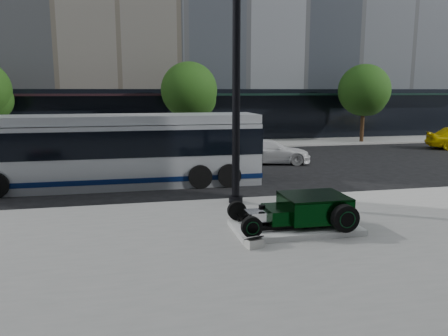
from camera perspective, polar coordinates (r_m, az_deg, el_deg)
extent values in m
plane|color=black|center=(17.45, -1.92, -2.85)|extent=(120.00, 120.00, 0.00)
cube|color=gray|center=(7.93, 12.64, -19.24)|extent=(70.00, 17.00, 0.12)
cube|color=gray|center=(31.12, -6.55, 2.95)|extent=(70.00, 4.00, 0.12)
cube|color=black|center=(33.72, -24.27, 5.98)|extent=(22.00, 0.50, 4.00)
cube|color=black|center=(36.68, 13.81, 6.84)|extent=(24.00, 0.50, 4.00)
cube|color=black|center=(33.08, -24.69, 8.67)|extent=(22.00, 1.60, 0.15)
cube|color=black|center=(36.09, 14.34, 9.32)|extent=(24.00, 1.60, 0.15)
cylinder|color=black|center=(30.11, -4.51, 5.34)|extent=(0.28, 0.28, 2.60)
sphere|color=#11340E|center=(30.00, -4.58, 10.10)|extent=(3.80, 3.80, 3.80)
sphere|color=#11340E|center=(30.39, -3.50, 8.99)|extent=(2.60, 2.60, 2.60)
cylinder|color=black|center=(34.35, 17.61, 5.49)|extent=(0.28, 0.28, 2.60)
sphere|color=#11340E|center=(34.26, 17.84, 9.66)|extent=(3.80, 3.80, 3.80)
sphere|color=#11340E|center=(34.83, 18.40, 8.64)|extent=(2.60, 2.60, 2.60)
cube|color=silver|center=(12.29, 9.21, -7.63)|extent=(3.40, 1.80, 0.15)
cube|color=black|center=(11.84, 10.03, -7.46)|extent=(3.00, 0.08, 0.10)
cube|color=black|center=(12.64, 8.48, -6.28)|extent=(3.00, 0.08, 0.10)
cube|color=black|center=(12.35, 11.66, -5.09)|extent=(1.70, 1.45, 0.62)
cube|color=black|center=(12.27, 11.72, -3.60)|extent=(1.70, 1.45, 0.06)
cube|color=black|center=(11.99, 6.80, -6.01)|extent=(0.55, 1.05, 0.38)
cube|color=silver|center=(11.84, 4.26, -6.42)|extent=(0.55, 0.55, 0.34)
cylinder|color=black|center=(11.81, 4.98, -5.11)|extent=(0.18, 0.18, 0.10)
cylinder|color=black|center=(11.78, 2.61, -7.09)|extent=(0.06, 1.55, 0.06)
cylinder|color=black|center=(11.85, 15.54, -6.35)|extent=(0.72, 0.24, 0.72)
cylinder|color=black|center=(11.75, 15.82, -6.52)|extent=(0.37, 0.02, 0.37)
torus|color=#093618|center=(11.73, 15.85, -6.53)|extent=(0.44, 0.02, 0.44)
cylinder|color=black|center=(13.32, 12.15, -4.39)|extent=(0.72, 0.24, 0.72)
cylinder|color=black|center=(13.43, 11.93, -4.26)|extent=(0.37, 0.02, 0.37)
torus|color=#093618|center=(13.44, 11.91, -4.25)|extent=(0.44, 0.02, 0.44)
cylinder|color=black|center=(11.03, 3.65, -7.71)|extent=(0.54, 0.16, 0.54)
cylinder|color=black|center=(10.95, 3.78, -7.85)|extent=(0.28, 0.02, 0.28)
torus|color=#093618|center=(10.94, 3.79, -7.87)|extent=(0.34, 0.02, 0.34)
cylinder|color=black|center=(12.48, 1.69, -5.58)|extent=(0.54, 0.16, 0.54)
cylinder|color=black|center=(12.56, 1.60, -5.47)|extent=(0.28, 0.02, 0.28)
torus|color=#093618|center=(12.57, 1.58, -5.46)|extent=(0.34, 0.02, 0.34)
cube|color=silver|center=(10.87, 3.93, -9.73)|extent=(0.46, 0.38, 0.22)
cube|color=black|center=(10.83, 3.93, -9.10)|extent=(0.45, 0.37, 0.15)
cylinder|color=black|center=(14.54, 1.61, 12.22)|extent=(0.26, 0.26, 8.65)
cylinder|color=black|center=(14.99, 1.53, -4.12)|extent=(0.48, 0.48, 0.22)
cube|color=#B0B5BA|center=(18.55, -14.24, 1.63)|extent=(12.00, 2.55, 2.55)
cube|color=#081846|center=(18.69, -14.12, -0.96)|extent=(12.05, 2.60, 0.20)
cube|color=black|center=(18.47, -14.31, 3.39)|extent=(12.05, 2.60, 1.05)
cube|color=#B0B5BA|center=(18.40, -14.44, 6.18)|extent=(12.00, 2.40, 0.35)
cube|color=black|center=(19.25, 3.98, 3.04)|extent=(0.06, 2.30, 1.70)
cylinder|color=black|center=(20.54, -25.81, -0.53)|extent=(0.96, 0.28, 0.96)
cylinder|color=black|center=(17.60, -3.13, -1.15)|extent=(0.96, 0.28, 0.96)
cylinder|color=black|center=(20.13, -4.31, 0.27)|extent=(0.96, 0.28, 0.96)
cylinder|color=black|center=(17.82, 0.68, -0.99)|extent=(0.96, 0.28, 0.96)
cylinder|color=black|center=(20.32, -0.95, 0.39)|extent=(0.96, 0.28, 0.96)
imported|color=white|center=(23.74, 5.88, 2.16)|extent=(4.74, 2.74, 1.29)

